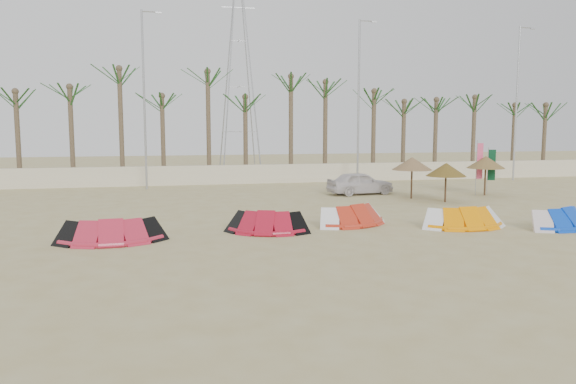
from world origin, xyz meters
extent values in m
plane|color=tan|center=(0.00, 0.00, 0.00)|extent=(120.00, 120.00, 0.00)
cube|color=beige|center=(0.00, 22.00, 0.65)|extent=(60.00, 0.30, 1.30)
cylinder|color=brown|center=(-14.00, 23.50, 3.25)|extent=(0.32, 0.32, 6.50)
ellipsoid|color=#194719|center=(-14.00, 23.50, 6.50)|extent=(4.00, 4.00, 2.40)
cylinder|color=brown|center=(-4.00, 23.50, 3.25)|extent=(0.32, 0.32, 6.50)
ellipsoid|color=#194719|center=(-4.00, 23.50, 6.50)|extent=(4.00, 4.00, 2.40)
cylinder|color=brown|center=(6.00, 23.50, 3.25)|extent=(0.32, 0.32, 6.50)
ellipsoid|color=#194719|center=(6.00, 23.50, 6.50)|extent=(4.00, 4.00, 2.40)
cylinder|color=brown|center=(16.00, 23.50, 3.25)|extent=(0.32, 0.32, 6.50)
ellipsoid|color=#194719|center=(16.00, 23.50, 6.50)|extent=(4.00, 4.00, 2.40)
cylinder|color=brown|center=(24.00, 23.50, 3.25)|extent=(0.32, 0.32, 6.50)
ellipsoid|color=#194719|center=(24.00, 23.50, 6.50)|extent=(4.00, 4.00, 2.40)
cylinder|color=#A5A8AD|center=(-6.00, 20.00, 5.50)|extent=(0.14, 0.14, 11.00)
cylinder|color=#A5A8AD|center=(-5.50, 20.00, 10.90)|extent=(1.00, 0.08, 0.08)
cube|color=#A5A8AD|center=(-5.00, 20.00, 10.85)|extent=(0.35, 0.14, 0.10)
cylinder|color=#A5A8AD|center=(8.00, 20.00, 5.50)|extent=(0.14, 0.14, 11.00)
cylinder|color=#A5A8AD|center=(8.50, 20.00, 10.90)|extent=(1.00, 0.08, 0.08)
cube|color=#A5A8AD|center=(9.00, 20.00, 10.85)|extent=(0.35, 0.14, 0.10)
cylinder|color=#A5A8AD|center=(20.00, 20.00, 5.50)|extent=(0.14, 0.14, 11.00)
cylinder|color=#A5A8AD|center=(20.50, 20.00, 10.90)|extent=(1.00, 0.08, 0.08)
cube|color=#A5A8AD|center=(21.00, 20.00, 10.85)|extent=(0.35, 0.14, 0.10)
cylinder|color=#BC223B|center=(-6.76, 3.61, 0.10)|extent=(3.31, 0.43, 0.20)
cube|color=black|center=(-8.25, 3.71, 0.25)|extent=(0.67, 1.14, 0.40)
cube|color=black|center=(-5.28, 3.71, 0.25)|extent=(0.67, 1.14, 0.40)
cylinder|color=#A91126|center=(-1.23, 4.16, 0.10)|extent=(2.65, 1.13, 0.20)
cube|color=black|center=(-2.46, 4.26, 0.25)|extent=(0.94, 1.24, 0.40)
cube|color=black|center=(0.01, 4.26, 0.25)|extent=(0.94, 1.24, 0.40)
cylinder|color=red|center=(2.53, 5.06, 0.10)|extent=(2.79, 1.44, 0.20)
cube|color=white|center=(1.18, 5.16, 0.25)|extent=(1.01, 1.25, 0.40)
cube|color=white|center=(3.87, 5.16, 0.25)|extent=(1.01, 1.25, 0.40)
cylinder|color=#FF8B00|center=(6.57, 3.48, 0.10)|extent=(3.03, 0.21, 0.20)
cube|color=white|center=(5.21, 3.58, 0.25)|extent=(0.60, 1.10, 0.40)
cube|color=white|center=(7.93, 3.58, 0.25)|extent=(0.60, 1.10, 0.40)
cylinder|color=blue|center=(10.26, 2.55, 0.10)|extent=(2.77, 1.15, 0.20)
cube|color=silver|center=(8.97, 2.65, 0.25)|extent=(0.93, 1.24, 0.40)
cylinder|color=#4C331E|center=(8.35, 12.20, 1.09)|extent=(0.10, 0.10, 2.18)
cone|color=olive|center=(8.35, 12.20, 1.93)|extent=(2.20, 2.20, 0.70)
cylinder|color=#4C331E|center=(9.48, 10.49, 0.98)|extent=(0.10, 0.10, 1.97)
cone|color=brown|center=(9.48, 10.49, 1.72)|extent=(2.10, 2.10, 0.70)
cylinder|color=#4C331E|center=(13.09, 12.60, 1.08)|extent=(0.10, 0.10, 2.16)
cone|color=olive|center=(13.09, 12.60, 1.91)|extent=(2.16, 2.16, 0.70)
cylinder|color=#A5A8AD|center=(12.62, 12.78, 1.58)|extent=(0.04, 0.04, 3.17)
cube|color=#EB4D79|center=(12.84, 12.78, 1.96)|extent=(0.42, 0.07, 2.06)
cylinder|color=#A5A8AD|center=(13.56, 13.12, 1.38)|extent=(0.04, 0.04, 2.76)
cube|color=#083D20|center=(13.78, 13.12, 1.71)|extent=(0.40, 0.18, 1.79)
imported|color=silver|center=(6.23, 14.56, 0.66)|extent=(4.06, 2.07, 1.33)
camera|label=1|loc=(-4.97, -16.23, 4.02)|focal=35.00mm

